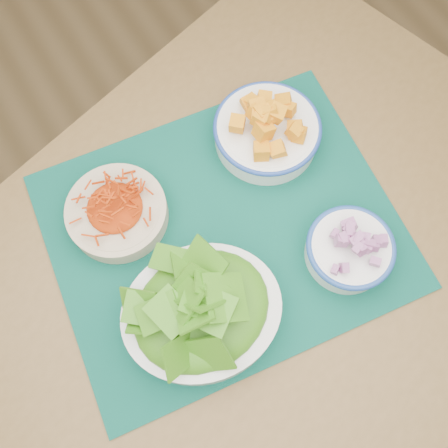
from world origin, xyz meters
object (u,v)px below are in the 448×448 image
Objects in this scene: squash_bowl at (267,128)px; lettuce_bowl at (201,310)px; onion_bowl at (350,248)px; table at (229,288)px; carrot_bowl at (116,211)px; placemat at (224,230)px.

squash_bowl is 0.71× the size of lettuce_bowl.
lettuce_bowl is 0.26m from onion_bowl.
lettuce_bowl is (-0.08, -0.04, 0.15)m from table.
table is at bearing 158.06° from onion_bowl.
carrot_bowl is 0.76× the size of lettuce_bowl.
squash_bowl is at bearing 87.98° from onion_bowl.
onion_bowl is at bearing -41.97° from carrot_bowl.
lettuce_bowl is (-0.11, -0.11, 0.06)m from placemat.
lettuce_bowl is at bearing 171.58° from onion_bowl.
placemat is at bearing 50.05° from table.
lettuce_bowl is at bearing -126.61° from placemat.
lettuce_bowl is (0.03, -0.23, 0.03)m from carrot_bowl.
squash_bowl is 0.26m from onion_bowl.
table is at bearing -106.39° from placemat.
lettuce_bowl reaches higher than carrot_bowl.
squash_bowl is (0.16, 0.11, 0.04)m from placemat.
placemat is 2.78× the size of squash_bowl.
lettuce_bowl reaches higher than squash_bowl.
onion_bowl is (0.15, -0.15, 0.04)m from placemat.
table is 6.83× the size of squash_bowl.
onion_bowl reaches higher than placemat.
placemat is 1.98× the size of lettuce_bowl.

